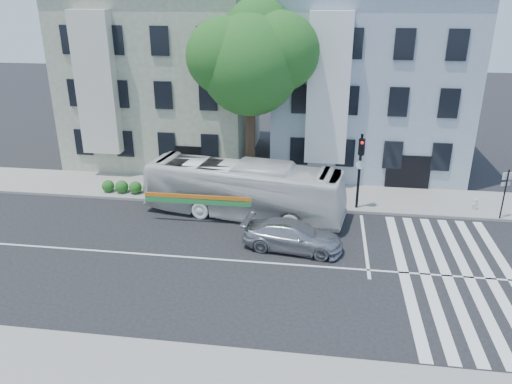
% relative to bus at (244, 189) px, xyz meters
% --- Properties ---
extents(ground, '(120.00, 120.00, 0.00)m').
position_rel_bus_xyz_m(ground, '(-0.18, -4.95, -1.50)').
color(ground, black).
rests_on(ground, ground).
extents(sidewalk_far, '(80.00, 4.00, 0.15)m').
position_rel_bus_xyz_m(sidewalk_far, '(-0.18, 3.05, -1.43)').
color(sidewalk_far, gray).
rests_on(sidewalk_far, ground).
extents(building_left, '(12.00, 10.00, 11.00)m').
position_rel_bus_xyz_m(building_left, '(-7.18, 10.05, 4.00)').
color(building_left, gray).
rests_on(building_left, ground).
extents(building_right, '(12.00, 10.00, 11.00)m').
position_rel_bus_xyz_m(building_right, '(6.82, 10.05, 4.00)').
color(building_right, '#91A2AC').
rests_on(building_right, ground).
extents(street_tree, '(7.30, 5.90, 11.10)m').
position_rel_bus_xyz_m(street_tree, '(-0.12, 3.79, 6.33)').
color(street_tree, '#2D2116').
rests_on(street_tree, ground).
extents(bus, '(4.20, 11.03, 3.00)m').
position_rel_bus_xyz_m(bus, '(0.00, 0.00, 0.00)').
color(bus, silver).
rests_on(bus, ground).
extents(sedan, '(2.52, 4.91, 1.36)m').
position_rel_bus_xyz_m(sedan, '(2.89, -3.44, -0.82)').
color(sedan, '#A8AAAF').
rests_on(sedan, ground).
extents(hedge, '(8.54, 1.59, 0.70)m').
position_rel_bus_xyz_m(hedge, '(-4.28, 1.85, -1.00)').
color(hedge, '#2A5B1D').
rests_on(hedge, sidewalk_far).
extents(traffic_signal, '(0.44, 0.54, 4.36)m').
position_rel_bus_xyz_m(traffic_signal, '(6.08, 1.43, 1.31)').
color(traffic_signal, black).
rests_on(traffic_signal, ground).
extents(fire_hydrant, '(0.37, 0.26, 0.66)m').
position_rel_bus_xyz_m(fire_hydrant, '(12.51, 2.17, -1.01)').
color(fire_hydrant, silver).
rests_on(fire_hydrant, sidewalk_far).
extents(far_sign_pole, '(0.48, 0.23, 2.73)m').
position_rel_bus_xyz_m(far_sign_pole, '(13.54, 1.19, 0.36)').
color(far_sign_pole, black).
rests_on(far_sign_pole, sidewalk_far).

